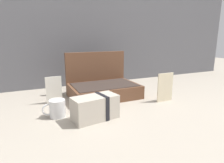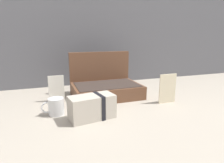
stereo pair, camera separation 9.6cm
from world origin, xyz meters
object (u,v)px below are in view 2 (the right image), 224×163
(cream_toiletry_bag, at_px, (93,107))
(poster_card_right, at_px, (56,89))
(open_suitcase, at_px, (105,86))
(info_card_left, at_px, (168,89))
(coffee_mug, at_px, (56,107))

(cream_toiletry_bag, bearing_deg, poster_card_right, 114.41)
(open_suitcase, relative_size, poster_card_right, 2.69)
(open_suitcase, bearing_deg, info_card_left, -40.28)
(open_suitcase, xyz_separation_m, poster_card_right, (-0.31, -0.01, 0.02))
(open_suitcase, bearing_deg, coffee_mug, -145.89)
(open_suitcase, bearing_deg, poster_card_right, -178.08)
(open_suitcase, relative_size, cream_toiletry_bag, 1.89)
(coffee_mug, distance_m, info_card_left, 0.64)
(coffee_mug, bearing_deg, open_suitcase, 34.11)
(cream_toiletry_bag, xyz_separation_m, coffee_mug, (-0.17, 0.11, -0.01))
(cream_toiletry_bag, xyz_separation_m, info_card_left, (0.48, 0.07, 0.03))
(cream_toiletry_bag, distance_m, poster_card_right, 0.35)
(open_suitcase, height_order, poster_card_right, open_suitcase)
(info_card_left, height_order, poster_card_right, info_card_left)
(open_suitcase, xyz_separation_m, info_card_left, (0.31, -0.26, 0.02))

